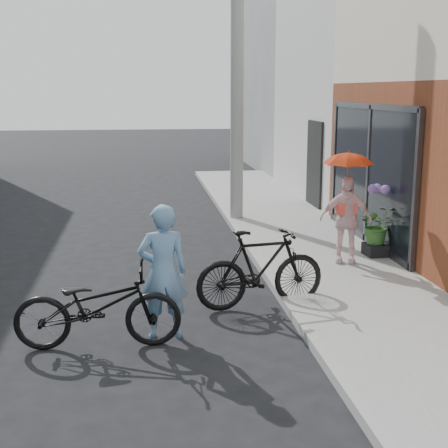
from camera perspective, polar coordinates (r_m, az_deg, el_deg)
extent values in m
plane|color=black|center=(7.91, -0.22, -9.05)|extent=(80.00, 80.00, 0.00)
cube|color=gray|center=(10.19, 10.14, -4.00)|extent=(2.20, 24.00, 0.12)
cube|color=#9E9E99|center=(9.91, 3.72, -4.30)|extent=(0.12, 24.00, 0.12)
cube|color=black|center=(11.66, 13.15, 4.43)|extent=(0.06, 3.80, 2.40)
cube|color=silver|center=(18.24, 19.52, 13.47)|extent=(8.00, 6.00, 7.00)
cube|color=gray|center=(24.70, 12.04, 13.36)|extent=(8.00, 8.00, 7.00)
cylinder|color=#9E9E99|center=(13.49, 1.21, 14.86)|extent=(0.28, 0.28, 7.00)
imported|color=#6993BC|center=(7.27, -5.60, -4.38)|extent=(0.61, 0.43, 1.60)
imported|color=black|center=(7.19, -11.47, -7.37)|extent=(1.88, 0.69, 0.98)
imported|color=black|center=(8.33, 3.38, -4.09)|extent=(1.84, 0.79, 1.07)
imported|color=#F6CFD3|center=(10.20, 11.07, 0.39)|extent=(0.89, 0.57, 1.41)
imported|color=#F14E1C|center=(10.05, 11.31, 6.16)|extent=(0.75, 0.75, 0.66)
cube|color=black|center=(10.87, 13.74, -2.28)|extent=(0.40, 0.40, 0.20)
imported|color=#326628|center=(10.77, 13.85, -0.05)|extent=(0.60, 0.52, 0.66)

